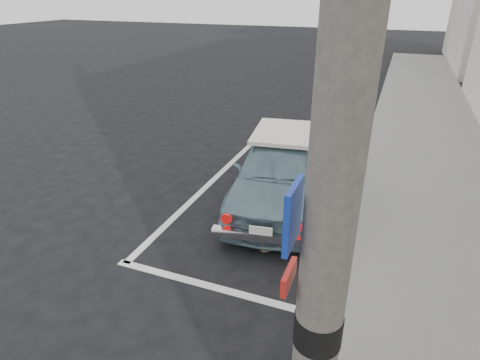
# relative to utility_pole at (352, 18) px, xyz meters

# --- Properties ---
(ground) EXTENTS (80.00, 80.00, 0.00)m
(ground) POSITION_rel_utility_pole_xyz_m (-2.05, 2.00, -3.40)
(ground) COLOR black
(ground) RESTS_ON ground
(sidewalk) EXTENTS (2.80, 40.00, 0.15)m
(sidewalk) POSITION_rel_utility_pole_xyz_m (1.15, 4.00, -3.33)
(sidewalk) COLOR slate
(sidewalk) RESTS_ON ground
(pline_rear) EXTENTS (3.00, 0.12, 0.01)m
(pline_rear) POSITION_rel_utility_pole_xyz_m (-1.55, 1.50, -3.40)
(pline_rear) COLOR silver
(pline_rear) RESTS_ON ground
(pline_front) EXTENTS (3.00, 0.12, 0.01)m
(pline_front) POSITION_rel_utility_pole_xyz_m (-1.55, 8.50, -3.40)
(pline_front) COLOR silver
(pline_front) RESTS_ON ground
(pline_side) EXTENTS (0.12, 7.00, 0.01)m
(pline_side) POSITION_rel_utility_pole_xyz_m (-2.95, 5.00, -3.40)
(pline_side) COLOR silver
(pline_side) RESTS_ON ground
(utility_pole) EXTENTS (0.44, 0.36, 7.00)m
(utility_pole) POSITION_rel_utility_pole_xyz_m (0.00, 0.00, 0.00)
(utility_pole) COLOR #4C4947
(utility_pole) RESTS_ON ground
(retro_coupe) EXTENTS (2.02, 3.91, 1.27)m
(retro_coupe) POSITION_rel_utility_pole_xyz_m (-1.46, 4.11, -2.76)
(retro_coupe) COLOR slate
(retro_coupe) RESTS_ON ground
(cat) EXTENTS (0.25, 0.41, 0.23)m
(cat) POSITION_rel_utility_pole_xyz_m (-1.17, 2.52, -3.30)
(cat) COLOR #685C4F
(cat) RESTS_ON ground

